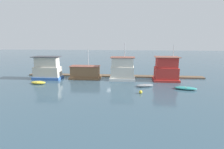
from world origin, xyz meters
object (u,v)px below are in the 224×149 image
Objects in this scene: houseboat_red at (166,70)px; mooring_post_near_right at (97,74)px; dinghy_yellow at (38,82)px; mooring_post_far_left at (116,75)px; houseboat_brown at (85,72)px; dinghy_teal at (186,88)px; dinghy_grey at (145,85)px; houseboat_blue at (47,69)px; buoy_yellow at (141,92)px; houseboat_white at (122,69)px.

houseboat_red reaches higher than mooring_post_near_right.
dinghy_yellow is 17.03m from mooring_post_far_left.
houseboat_brown is 0.89× the size of houseboat_red.
dinghy_yellow is 0.84× the size of dinghy_teal.
houseboat_red is at bearing 46.65° from dinghy_grey.
dinghy_yellow is (-0.03, -4.41, -2.02)m from houseboat_blue.
houseboat_blue reaches higher than dinghy_grey.
dinghy_teal is at bearing 20.78° from buoy_yellow.
houseboat_white is 2.00× the size of dinghy_teal.
houseboat_blue is 0.89× the size of houseboat_brown.
buoy_yellow is at bearing -12.82° from dinghy_yellow.
houseboat_blue is at bearing -165.73° from mooring_post_near_right.
houseboat_red reaches higher than houseboat_blue.
buoy_yellow is at bearing -23.90° from houseboat_blue.
houseboat_brown is at bearing 178.52° from houseboat_red.
houseboat_blue reaches higher than dinghy_yellow.
houseboat_blue is at bearing -169.75° from mooring_post_far_left.
houseboat_brown is 21.55m from dinghy_teal.
houseboat_red is at bearing -7.88° from mooring_post_near_right.
houseboat_red is at bearing 57.83° from buoy_yellow.
dinghy_grey is (21.55, -4.74, -2.03)m from houseboat_blue.
dinghy_yellow is at bearing -169.32° from houseboat_red.
houseboat_brown reaches higher than dinghy_yellow.
mooring_post_near_right reaches higher than dinghy_yellow.
dinghy_teal is at bearing -28.93° from houseboat_white.
houseboat_brown is at bearing 176.59° from houseboat_white.
houseboat_white is 6.74m from mooring_post_near_right.
houseboat_brown is at bearing 7.26° from houseboat_blue.
houseboat_brown reaches higher than mooring_post_far_left.
houseboat_brown reaches higher than dinghy_grey.
dinghy_grey is 7.38m from dinghy_teal.
dinghy_yellow is at bearing -147.21° from houseboat_brown.
houseboat_blue is 4.85m from dinghy_yellow.
buoy_yellow is at bearing -66.70° from mooring_post_far_left.
houseboat_white reaches higher than dinghy_yellow.
dinghy_teal is at bearing -19.00° from houseboat_brown.
buoy_yellow is at bearing -40.26° from houseboat_brown.
houseboat_blue is 1.53× the size of dinghy_teal.
houseboat_brown is 0.86× the size of houseboat_white.
mooring_post_far_left reaches higher than dinghy_grey.
houseboat_red is at bearing 108.89° from dinghy_teal.
dinghy_grey is (-5.05, -5.35, -2.18)m from houseboat_red.
mooring_post_near_right reaches higher than dinghy_teal.
dinghy_teal is 7.30× the size of buoy_yellow.
houseboat_brown is 4.73× the size of mooring_post_near_right.
houseboat_red is 7.25m from dinghy_teal.
houseboat_red is 11.55m from mooring_post_far_left.
houseboat_red reaches higher than dinghy_yellow.
houseboat_blue is at bearing -178.09° from houseboat_white.
mooring_post_near_right is 1.03× the size of mooring_post_far_left.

